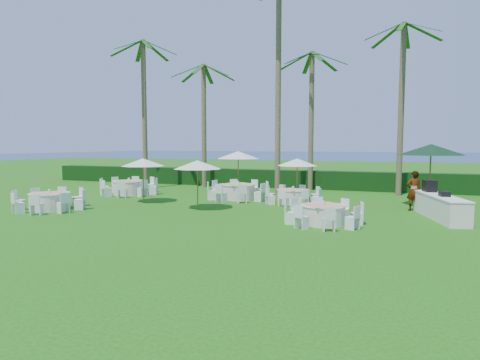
% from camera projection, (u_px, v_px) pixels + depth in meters
% --- Properties ---
extents(ground, '(120.00, 120.00, 0.00)m').
position_uv_depth(ground, '(177.00, 215.00, 16.65)').
color(ground, '#135D10').
rests_on(ground, ground).
extents(hedge, '(34.00, 1.00, 1.20)m').
position_uv_depth(hedge, '(261.00, 178.00, 27.84)').
color(hedge, black).
rests_on(hedge, ground).
extents(ocean, '(260.00, 260.00, 0.00)m').
position_uv_depth(ocean, '(354.00, 155.00, 112.24)').
color(ocean, '#081E54').
rests_on(ocean, ground).
extents(banquet_table_a, '(2.99, 2.99, 0.93)m').
position_uv_depth(banquet_table_a, '(50.00, 201.00, 17.96)').
color(banquet_table_a, silver).
rests_on(banquet_table_a, ground).
extents(banquet_table_c, '(2.83, 2.83, 0.87)m').
position_uv_depth(banquet_table_c, '(323.00, 214.00, 14.70)').
color(banquet_table_c, silver).
rests_on(banquet_table_c, ground).
extents(banquet_table_d, '(3.22, 3.22, 0.99)m').
position_uv_depth(banquet_table_d, '(129.00, 187.00, 23.49)').
color(banquet_table_d, silver).
rests_on(banquet_table_d, ground).
extents(banquet_table_e, '(3.25, 3.25, 0.99)m').
position_uv_depth(banquet_table_e, '(238.00, 191.00, 21.46)').
color(banquet_table_e, silver).
rests_on(banquet_table_e, ground).
extents(banquet_table_f, '(2.81, 2.81, 0.86)m').
position_uv_depth(banquet_table_f, '(293.00, 196.00, 19.94)').
color(banquet_table_f, silver).
rests_on(banquet_table_f, ground).
extents(umbrella_a, '(2.16, 2.16, 2.23)m').
position_uv_depth(umbrella_a, '(143.00, 162.00, 20.07)').
color(umbrella_a, brown).
rests_on(umbrella_a, ground).
extents(umbrella_b, '(2.20, 2.20, 2.22)m').
position_uv_depth(umbrella_b, '(197.00, 165.00, 17.90)').
color(umbrella_b, brown).
rests_on(umbrella_b, ground).
extents(umbrella_c, '(2.61, 2.61, 2.54)m').
position_uv_depth(umbrella_c, '(238.00, 155.00, 23.70)').
color(umbrella_c, brown).
rests_on(umbrella_c, ground).
extents(umbrella_d, '(2.08, 2.08, 2.21)m').
position_uv_depth(umbrella_d, '(297.00, 162.00, 20.67)').
color(umbrella_d, brown).
rests_on(umbrella_d, ground).
extents(umbrella_green, '(2.93, 2.93, 2.95)m').
position_uv_depth(umbrella_green, '(431.00, 150.00, 18.44)').
color(umbrella_green, brown).
rests_on(umbrella_green, ground).
extents(buffet_table, '(1.77, 4.10, 1.43)m').
position_uv_depth(buffet_table, '(439.00, 206.00, 15.85)').
color(buffet_table, silver).
rests_on(buffet_table, ground).
extents(staff_person, '(0.75, 0.63, 1.77)m').
position_uv_depth(staff_person, '(414.00, 191.00, 17.70)').
color(staff_person, gray).
rests_on(staff_person, ground).
extents(palm_a, '(4.33, 4.30, 9.71)m').
position_uv_depth(palm_a, '(144.00, 108.00, 26.35)').
color(palm_a, brown).
rests_on(palm_a, ground).
extents(palm_b, '(4.20, 4.39, 8.37)m').
position_uv_depth(palm_b, '(204.00, 120.00, 27.46)').
color(palm_b, brown).
rests_on(palm_b, ground).
extents(palm_c, '(4.30, 4.34, 12.75)m').
position_uv_depth(palm_c, '(278.00, 76.00, 23.04)').
color(palm_c, brown).
rests_on(palm_c, ground).
extents(palm_d, '(4.40, 4.14, 8.77)m').
position_uv_depth(palm_d, '(311.00, 115.00, 25.50)').
color(palm_d, brown).
rests_on(palm_d, ground).
extents(palm_e, '(4.19, 4.39, 9.73)m').
position_uv_depth(palm_e, '(401.00, 102.00, 22.70)').
color(palm_e, brown).
rests_on(palm_e, ground).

